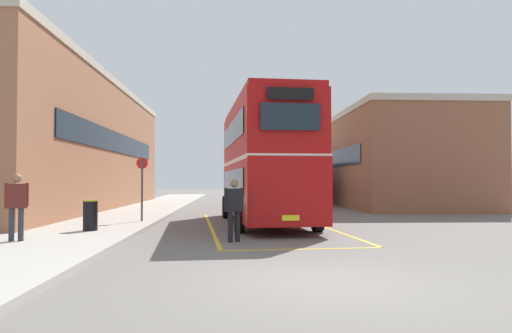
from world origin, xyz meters
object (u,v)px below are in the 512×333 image
at_px(double_decker_bus, 265,160).
at_px(pedestrian_waiting_near, 17,202).
at_px(pedestrian_boarding, 234,205).
at_px(bus_stop_sign, 142,183).
at_px(single_deck_bus, 295,181).
at_px(litter_bin, 90,215).

bearing_deg(double_decker_bus, pedestrian_waiting_near, -138.39).
bearing_deg(pedestrian_boarding, bus_stop_sign, 123.63).
xyz_separation_m(pedestrian_boarding, bus_stop_sign, (-3.55, 5.34, 0.61)).
xyz_separation_m(double_decker_bus, bus_stop_sign, (-4.78, -0.18, -0.88)).
height_order(single_deck_bus, bus_stop_sign, single_deck_bus).
relative_size(pedestrian_boarding, pedestrian_waiting_near, 1.00).
xyz_separation_m(pedestrian_boarding, litter_bin, (-4.54, 1.95, -0.40)).
height_order(pedestrian_boarding, bus_stop_sign, bus_stop_sign).
xyz_separation_m(double_decker_bus, pedestrian_waiting_near, (-6.92, -6.15, -1.34)).
xyz_separation_m(single_deck_bus, bus_stop_sign, (-8.02, -15.81, -0.00)).
bearing_deg(single_deck_bus, litter_bin, -115.12).
relative_size(pedestrian_boarding, litter_bin, 1.83).
relative_size(double_decker_bus, pedestrian_boarding, 5.83).
relative_size(double_decker_bus, bus_stop_sign, 4.16).
bearing_deg(single_deck_bus, double_decker_bus, -101.71).
height_order(pedestrian_waiting_near, litter_bin, pedestrian_waiting_near).
xyz_separation_m(double_decker_bus, litter_bin, (-5.76, -3.57, -1.89)).
xyz_separation_m(pedestrian_boarding, pedestrian_waiting_near, (-5.70, -0.63, 0.14)).
relative_size(pedestrian_boarding, bus_stop_sign, 0.71).
distance_m(single_deck_bus, pedestrian_boarding, 21.63).
bearing_deg(single_deck_bus, pedestrian_waiting_near, -115.01).
distance_m(pedestrian_boarding, litter_bin, 4.96).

